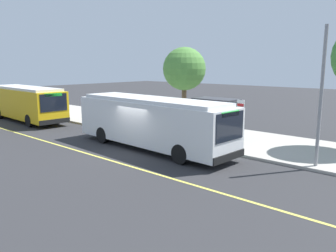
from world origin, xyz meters
TOP-DOWN VIEW (x-y plane):
  - ground_plane at (0.00, 0.00)m, footprint 120.00×120.00m
  - sidewalk_curb at (0.00, 6.00)m, footprint 44.00×6.40m
  - lane_stripe_center at (0.00, -2.20)m, footprint 36.00×0.14m
  - transit_bus_main at (0.27, 1.01)m, footprint 10.88×3.02m
  - transit_bus_second at (-14.73, 0.81)m, footprint 10.19×3.00m
  - bus_shelter at (1.16, 6.13)m, footprint 2.90×1.60m
  - waiting_bench at (1.35, 6.23)m, footprint 1.60×0.48m
  - route_sign_post at (4.49, 3.67)m, footprint 0.44×0.08m
  - pedestrian_commuter at (3.10, 4.53)m, footprint 0.24×0.40m
  - street_tree_upstreet at (-2.40, 7.25)m, footprint 3.21×3.21m
  - utility_pole at (8.74, 3.34)m, footprint 0.16×0.16m

SIDE VIEW (x-z plane):
  - ground_plane at x=0.00m, z-range 0.00..0.00m
  - lane_stripe_center at x=0.00m, z-range 0.00..0.01m
  - sidewalk_curb at x=0.00m, z-range 0.00..0.15m
  - waiting_bench at x=1.35m, z-range 0.16..1.11m
  - pedestrian_commuter at x=3.10m, z-range 0.27..1.96m
  - transit_bus_second at x=-14.73m, z-range 0.14..3.09m
  - transit_bus_main at x=0.27m, z-range 0.14..3.09m
  - bus_shelter at x=1.16m, z-range 0.68..3.16m
  - route_sign_post at x=4.49m, z-range 0.56..3.36m
  - utility_pole at x=8.74m, z-range 0.15..6.55m
  - street_tree_upstreet at x=-2.40m, z-range 1.49..7.46m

